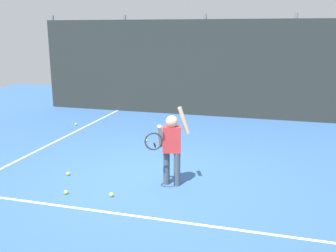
{
  "coord_description": "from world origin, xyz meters",
  "views": [
    {
      "loc": [
        2.11,
        -6.03,
        2.56
      ],
      "look_at": [
        0.25,
        0.53,
        0.85
      ],
      "focal_mm": 41.07,
      "sensor_mm": 36.0,
      "label": 1
    }
  ],
  "objects": [
    {
      "name": "tennis_ball_2",
      "position": [
        -0.74,
        2.17,
        0.03
      ],
      "size": [
        0.07,
        0.07,
        0.07
      ],
      "primitive_type": "sphere",
      "color": "#CCE033",
      "rests_on": "ground"
    },
    {
      "name": "tennis_ball_3",
      "position": [
        -3.12,
        3.15,
        0.03
      ],
      "size": [
        0.07,
        0.07,
        0.07
      ],
      "primitive_type": "sphere",
      "color": "#CCE033",
      "rests_on": "ground"
    },
    {
      "name": "tennis_ball_1",
      "position": [
        -0.28,
        -0.87,
        0.03
      ],
      "size": [
        0.07,
        0.07,
        0.07
      ],
      "primitive_type": "sphere",
      "color": "#CCE033",
      "rests_on": "ground"
    },
    {
      "name": "fence_post_0",
      "position": [
        -5.05,
        5.44,
        1.51
      ],
      "size": [
        0.09,
        0.09,
        3.01
      ],
      "primitive_type": "cylinder",
      "color": "slate",
      "rests_on": "ground"
    },
    {
      "name": "fence_post_2",
      "position": [
        0.0,
        5.44,
        1.51
      ],
      "size": [
        0.09,
        0.09,
        3.01
      ],
      "primitive_type": "cylinder",
      "color": "slate",
      "rests_on": "ground"
    },
    {
      "name": "fence_post_3",
      "position": [
        2.52,
        5.44,
        1.51
      ],
      "size": [
        0.09,
        0.09,
        3.01
      ],
      "primitive_type": "cylinder",
      "color": "slate",
      "rests_on": "ground"
    },
    {
      "name": "fence_post_1",
      "position": [
        -2.52,
        5.44,
        1.51
      ],
      "size": [
        0.09,
        0.09,
        3.01
      ],
      "primitive_type": "cylinder",
      "color": "slate",
      "rests_on": "ground"
    },
    {
      "name": "back_fence_windscreen",
      "position": [
        0.0,
        5.38,
        1.43
      ],
      "size": [
        10.4,
        0.08,
        2.86
      ],
      "primitive_type": "cube",
      "color": "#282D2B",
      "rests_on": "ground"
    },
    {
      "name": "court_line_sideline",
      "position": [
        -2.81,
        1.0,
        0.0
      ],
      "size": [
        0.05,
        9.0,
        0.0
      ],
      "primitive_type": "cube",
      "color": "white",
      "rests_on": "ground"
    },
    {
      "name": "court_line_baseline",
      "position": [
        0.0,
        -1.38,
        0.0
      ],
      "size": [
        9.0,
        0.05,
        0.0
      ],
      "primitive_type": "cube",
      "color": "white",
      "rests_on": "ground"
    },
    {
      "name": "tennis_ball_4",
      "position": [
        -1.02,
        -0.98,
        0.03
      ],
      "size": [
        0.07,
        0.07,
        0.07
      ],
      "primitive_type": "sphere",
      "color": "#CCE033",
      "rests_on": "ground"
    },
    {
      "name": "tennis_player",
      "position": [
        0.5,
        -0.16,
        0.73
      ],
      "size": [
        0.62,
        0.68,
        1.35
      ],
      "rotation": [
        0.0,
        0.0,
        0.23
      ],
      "color": "#3F4C59",
      "rests_on": "ground"
    },
    {
      "name": "ground_plane",
      "position": [
        0.0,
        0.0,
        0.0
      ],
      "size": [
        20.0,
        20.0,
        0.0
      ],
      "primitive_type": "plane",
      "color": "#335B93"
    },
    {
      "name": "tennis_ball_0",
      "position": [
        -1.41,
        -0.25,
        0.03
      ],
      "size": [
        0.07,
        0.07,
        0.07
      ],
      "primitive_type": "sphere",
      "color": "#CCE033",
      "rests_on": "ground"
    }
  ]
}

